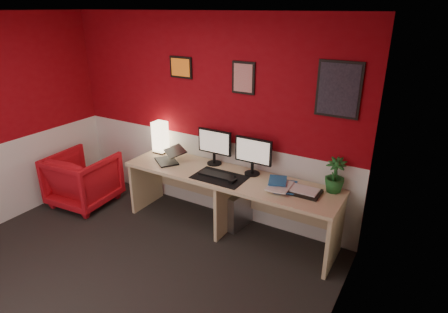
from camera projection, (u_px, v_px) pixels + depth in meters
ground at (110, 282)px, 3.71m from camera, size 4.00×3.50×0.01m
ceiling at (72, 12)px, 2.77m from camera, size 4.00×3.50×0.01m
wall_back at (205, 118)px, 4.64m from camera, size 4.00×0.01×2.50m
wall_right at (321, 233)px, 2.30m from camera, size 0.01×3.50×2.50m
wainscot_back at (206, 173)px, 4.91m from camera, size 4.00×0.01×1.00m
desk at (228, 204)px, 4.44m from camera, size 2.60×0.65×0.73m
shoji_lamp at (160, 138)px, 4.92m from camera, size 0.16×0.16×0.40m
laptop at (166, 154)px, 4.64m from camera, size 0.40×0.38×0.22m
monitor_left at (214, 142)px, 4.52m from camera, size 0.45×0.06×0.58m
monitor_right at (253, 151)px, 4.23m from camera, size 0.45×0.06×0.58m
desk_mat at (220, 177)px, 4.25m from camera, size 0.60×0.38×0.01m
keyboard at (217, 175)px, 4.29m from camera, size 0.42×0.15×0.02m
mouse at (233, 181)px, 4.13m from camera, size 0.07×0.11×0.03m
book_bottom at (274, 186)px, 4.03m from camera, size 0.31×0.37×0.03m
book_middle at (270, 184)px, 4.01m from camera, size 0.25×0.33×0.02m
book_top at (269, 180)px, 4.05m from camera, size 0.26×0.30×0.02m
zen_tray at (303, 192)px, 3.90m from camera, size 0.35×0.25×0.03m
potted_plant at (335, 175)px, 3.87m from camera, size 0.21×0.21×0.37m
pc_tower at (238, 208)px, 4.61m from camera, size 0.26×0.47×0.45m
armchair at (84, 179)px, 5.08m from camera, size 0.83×0.85×0.72m
art_left at (181, 67)px, 4.55m from camera, size 0.32×0.02×0.26m
art_center at (243, 78)px, 4.16m from camera, size 0.28×0.02×0.36m
art_right at (339, 90)px, 3.67m from camera, size 0.44×0.02×0.56m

